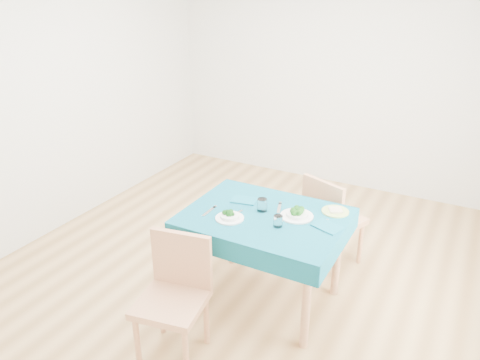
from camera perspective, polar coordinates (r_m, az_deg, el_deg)
The scene contains 16 objects.
room_shell at distance 3.66m, azimuth 0.00°, elevation 7.16°, with size 4.02×4.52×2.73m.
table at distance 3.67m, azimuth 2.93°, elevation -9.53°, with size 1.17×0.89×0.76m, color #084B5F.
chair_near at distance 3.12m, azimuth -8.53°, elevation -13.14°, with size 0.42×0.46×1.06m, color #B67D55.
chair_far at distance 4.14m, azimuth 11.61°, elevation -3.54°, with size 0.42×0.46×1.06m, color #B67D55.
bowl_near at distance 3.41m, azimuth -1.28°, elevation -4.29°, with size 0.21×0.21×0.06m, color white, non-canonical shape.
bowl_far at distance 3.46m, azimuth 6.96°, elevation -3.92°, with size 0.25×0.25×0.07m, color white, non-canonical shape.
fork_near at distance 3.53m, azimuth -3.80°, elevation -3.82°, with size 0.02×0.18×0.00m, color silver.
knife_near at distance 3.46m, azimuth -0.95°, elevation -4.34°, with size 0.02×0.22×0.00m, color silver.
fork_far at distance 3.59m, azimuth 4.80°, elevation -3.41°, with size 0.02×0.17×0.00m, color silver.
knife_far at distance 3.38m, azimuth 10.38°, elevation -5.49°, with size 0.02×0.20×0.00m, color silver.
napkin_near at distance 3.68m, azimuth 0.51°, elevation -2.48°, with size 0.19×0.14×0.01m, color #0C5469.
napkin_far at distance 3.36m, azimuth 10.62°, elevation -5.61°, with size 0.20×0.14×0.01m, color #0C5469.
tumbler_center at distance 3.52m, azimuth 2.71°, elevation -3.05°, with size 0.08×0.08×0.10m, color white.
tumbler_side at distance 3.31m, azimuth 4.65°, elevation -5.02°, with size 0.07×0.07×0.08m, color white.
side_plate at distance 3.59m, azimuth 11.54°, elevation -3.77°, with size 0.20×0.20×0.01m, color #ADCB63.
bread_slice at distance 3.58m, azimuth 11.55°, elevation -3.59°, with size 0.09×0.09×0.01m, color beige.
Camera 1 is at (1.67, -3.09, 2.38)m, focal length 35.00 mm.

